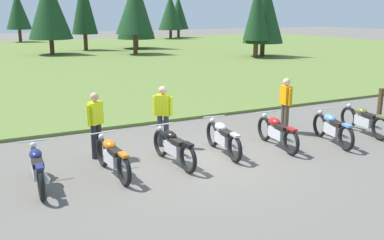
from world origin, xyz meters
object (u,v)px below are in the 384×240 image
Objects in this scene: rider_with_back_turned at (286,102)px; motorcycle_navy at (37,168)px; motorcycle_silver at (223,137)px; motorcycle_sky_blue at (332,128)px; motorcycle_red at (277,132)px; motorcycle_black at (173,147)px; motorcycle_olive at (364,120)px; rider_checking_bike at (96,121)px; rider_in_hivis_vest at (163,113)px; trail_marker_post at (380,103)px; motorcycle_orange at (112,157)px.

motorcycle_navy is at bearing -171.64° from rider_with_back_turned.
motorcycle_sky_blue is (3.21, -0.58, 0.00)m from motorcycle_silver.
motorcycle_navy is 1.00× the size of motorcycle_red.
motorcycle_sky_blue is (1.62, -0.39, 0.00)m from motorcycle_red.
motorcycle_sky_blue is (4.68, -0.44, 0.00)m from motorcycle_black.
motorcycle_olive is at bearing -0.82° from motorcycle_navy.
motorcycle_sky_blue is (7.82, -0.41, 0.00)m from motorcycle_navy.
motorcycle_sky_blue is at bearing -10.20° from motorcycle_silver.
motorcycle_red is 4.80m from rider_checking_bike.
motorcycle_sky_blue is 1.64m from rider_with_back_turned.
rider_in_hivis_vest is 1.00× the size of rider_with_back_turned.
motorcycle_black is 1.26× the size of rider_checking_bike.
motorcycle_olive is (3.15, -0.11, 0.00)m from motorcycle_red.
motorcycle_red is 1.00× the size of motorcycle_olive.
rider_in_hivis_vest is at bearing 174.44° from rider_with_back_turned.
trail_marker_post reaches higher than motorcycle_black.
motorcycle_sky_blue is at bearing -157.18° from trail_marker_post.
motorcycle_orange and motorcycle_silver have the same top height.
motorcycle_silver is 7.04m from trail_marker_post.
motorcycle_navy and motorcycle_sky_blue have the same top height.
motorcycle_orange is 1.26× the size of rider_checking_bike.
motorcycle_olive is at bearing -3.66° from motorcycle_silver.
rider_with_back_turned is at bearing 8.36° from motorcycle_navy.
rider_checking_bike is at bearing 139.11° from motorcycle_black.
motorcycle_sky_blue is (6.21, -0.38, 0.00)m from motorcycle_orange.
rider_with_back_turned is (5.72, -0.26, 0.00)m from rider_checking_bike.
motorcycle_orange is 2.08× the size of trail_marker_post.
trail_marker_post is at bearing 22.82° from motorcycle_sky_blue.
motorcycle_navy is 4.61m from motorcycle_silver.
motorcycle_red is 2.07× the size of trail_marker_post.
motorcycle_sky_blue is 0.98× the size of motorcycle_olive.
motorcycle_navy is 6.20m from motorcycle_red.
rider_with_back_turned is 4.27m from trail_marker_post.
trail_marker_post is (6.97, 1.01, 0.07)m from motorcycle_silver.
rider_in_hivis_vest is at bearing 38.14° from motorcycle_orange.
motorcycle_red is 1.25× the size of rider_in_hivis_vest.
motorcycle_black is 1.55m from rider_in_hivis_vest.
motorcycle_red is 5.51m from trail_marker_post.
motorcycle_red is at bearing -136.03° from rider_with_back_turned.
motorcycle_silver is 2.07× the size of trail_marker_post.
motorcycle_navy is 1.26× the size of rider_with_back_turned.
rider_in_hivis_vest is (1.88, 1.48, 0.51)m from motorcycle_orange.
motorcycle_sky_blue is at bearing -23.28° from rider_in_hivis_vest.
motorcycle_orange is at bearing 176.46° from motorcycle_sky_blue.
rider_checking_bike is 1.87m from rider_in_hivis_vest.
motorcycle_olive is at bearing -2.08° from motorcycle_red.
rider_in_hivis_vest is 1.65× the size of trail_marker_post.
motorcycle_silver is 1.60m from motorcycle_red.
motorcycle_red is at bearing -28.52° from rider_in_hivis_vest.
motorcycle_red is (6.20, -0.02, 0.00)m from motorcycle_navy.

